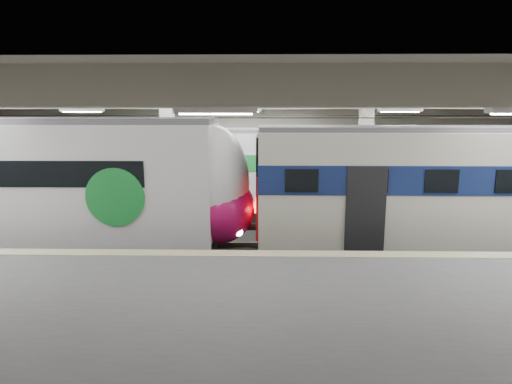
{
  "coord_description": "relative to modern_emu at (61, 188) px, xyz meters",
  "views": [
    {
      "loc": [
        0.94,
        -14.37,
        4.97
      ],
      "look_at": [
        0.63,
        1.0,
        2.0
      ],
      "focal_mm": 30.0,
      "sensor_mm": 36.0,
      "label": 1
    }
  ],
  "objects": [
    {
      "name": "modern_emu",
      "position": [
        0.0,
        0.0,
        0.0
      ],
      "size": [
        14.71,
        3.04,
        4.7
      ],
      "color": "silver",
      "rests_on": "ground"
    },
    {
      "name": "far_train",
      "position": [
        2.88,
        5.5,
        -0.18
      ],
      "size": [
        12.86,
        3.24,
        4.12
      ],
      "rotation": [
        0.0,
        0.0,
        -0.05
      ],
      "color": "silver",
      "rests_on": "ground"
    },
    {
      "name": "station_hall",
      "position": [
        6.11,
        -1.74,
        0.93
      ],
      "size": [
        36.0,
        24.0,
        5.75
      ],
      "color": "black",
      "rests_on": "ground"
    },
    {
      "name": "older_rer",
      "position": [
        13.46,
        0.0,
        0.01
      ],
      "size": [
        13.42,
        2.96,
        4.43
      ],
      "color": "beige",
      "rests_on": "ground"
    }
  ]
}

